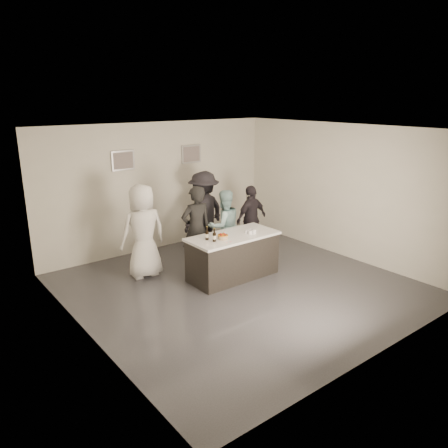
% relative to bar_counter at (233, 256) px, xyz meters
% --- Properties ---
extents(floor, '(6.00, 6.00, 0.00)m').
position_rel_bar_counter_xyz_m(floor, '(-0.19, -0.44, -0.45)').
color(floor, '#3D3D42').
rests_on(floor, ground).
extents(ceiling, '(6.00, 6.00, 0.00)m').
position_rel_bar_counter_xyz_m(ceiling, '(-0.19, -0.44, 2.55)').
color(ceiling, white).
extents(wall_back, '(6.00, 0.04, 3.00)m').
position_rel_bar_counter_xyz_m(wall_back, '(-0.19, 2.56, 1.05)').
color(wall_back, silver).
rests_on(wall_back, ground).
extents(wall_front, '(6.00, 0.04, 3.00)m').
position_rel_bar_counter_xyz_m(wall_front, '(-0.19, -3.44, 1.05)').
color(wall_front, silver).
rests_on(wall_front, ground).
extents(wall_left, '(0.04, 6.00, 3.00)m').
position_rel_bar_counter_xyz_m(wall_left, '(-3.19, -0.44, 1.05)').
color(wall_left, silver).
rests_on(wall_left, ground).
extents(wall_right, '(0.04, 6.00, 3.00)m').
position_rel_bar_counter_xyz_m(wall_right, '(2.81, -0.44, 1.05)').
color(wall_right, silver).
rests_on(wall_right, ground).
extents(picture_left, '(0.54, 0.04, 0.44)m').
position_rel_bar_counter_xyz_m(picture_left, '(-1.09, 2.53, 1.75)').
color(picture_left, '#B2B2B7').
rests_on(picture_left, wall_back).
extents(picture_right, '(0.54, 0.04, 0.44)m').
position_rel_bar_counter_xyz_m(picture_right, '(0.71, 2.53, 1.75)').
color(picture_right, '#B2B2B7').
rests_on(picture_right, wall_back).
extents(bar_counter, '(1.86, 0.86, 0.90)m').
position_rel_bar_counter_xyz_m(bar_counter, '(0.00, 0.00, 0.00)').
color(bar_counter, white).
rests_on(bar_counter, ground).
extents(cake, '(0.21, 0.21, 0.07)m').
position_rel_bar_counter_xyz_m(cake, '(-0.31, -0.07, 0.49)').
color(cake, orange).
rests_on(cake, bar_counter).
extents(beer_bottle_a, '(0.07, 0.07, 0.26)m').
position_rel_bar_counter_xyz_m(beer_bottle_a, '(-0.58, 0.07, 0.58)').
color(beer_bottle_a, black).
rests_on(beer_bottle_a, bar_counter).
extents(beer_bottle_b, '(0.07, 0.07, 0.26)m').
position_rel_bar_counter_xyz_m(beer_bottle_b, '(-0.53, -0.09, 0.58)').
color(beer_bottle_b, black).
rests_on(beer_bottle_b, bar_counter).
extents(tumbler_cluster, '(0.19, 0.19, 0.08)m').
position_rel_bar_counter_xyz_m(tumbler_cluster, '(0.37, -0.11, 0.49)').
color(tumbler_cluster, orange).
rests_on(tumbler_cluster, bar_counter).
extents(candles, '(0.24, 0.08, 0.01)m').
position_rel_bar_counter_xyz_m(candles, '(-0.30, -0.30, 0.45)').
color(candles, pink).
rests_on(candles, bar_counter).
extents(person_main_black, '(0.71, 0.51, 1.83)m').
position_rel_bar_counter_xyz_m(person_main_black, '(-0.40, 0.72, 0.47)').
color(person_main_black, black).
rests_on(person_main_black, ground).
extents(person_main_blue, '(0.86, 0.71, 1.61)m').
position_rel_bar_counter_xyz_m(person_main_blue, '(0.44, 0.85, 0.36)').
color(person_main_blue, '#9CCBCD').
rests_on(person_main_blue, ground).
extents(person_guest_left, '(0.98, 0.67, 1.92)m').
position_rel_bar_counter_xyz_m(person_guest_left, '(-1.38, 1.16, 0.51)').
color(person_guest_left, white).
rests_on(person_guest_left, ground).
extents(person_guest_right, '(0.96, 0.48, 1.58)m').
position_rel_bar_counter_xyz_m(person_guest_right, '(1.35, 0.99, 0.34)').
color(person_guest_right, '#2B252C').
rests_on(person_guest_right, ground).
extents(person_guest_back, '(1.39, 1.03, 1.92)m').
position_rel_bar_counter_xyz_m(person_guest_back, '(0.44, 1.62, 0.51)').
color(person_guest_back, black).
rests_on(person_guest_back, ground).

